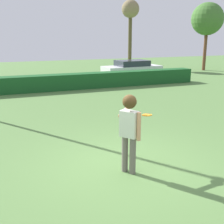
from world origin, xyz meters
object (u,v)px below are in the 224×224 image
(parked_car_white, at_px, (132,68))
(maple_tree, at_px, (207,19))
(birch_tree, at_px, (130,13))
(person, at_px, (129,125))
(frisbee, at_px, (147,115))

(parked_car_white, xyz_separation_m, maple_tree, (7.87, 1.90, 3.59))
(maple_tree, xyz_separation_m, birch_tree, (-5.23, 4.13, 0.67))
(person, relative_size, birch_tree, 0.29)
(maple_tree, height_order, birch_tree, birch_tree)
(frisbee, distance_m, maple_tree, 20.83)
(person, xyz_separation_m, maple_tree, (14.43, 15.48, 3.17))
(person, xyz_separation_m, parked_car_white, (6.56, 13.58, -0.42))
(frisbee, relative_size, parked_car_white, 0.05)
(frisbee, relative_size, birch_tree, 0.04)
(person, bearing_deg, birch_tree, 64.88)
(person, relative_size, maple_tree, 0.31)
(maple_tree, bearing_deg, parked_car_white, -166.45)
(person, height_order, maple_tree, maple_tree)
(person, distance_m, birch_tree, 21.99)
(frisbee, xyz_separation_m, parked_car_white, (6.00, 13.34, -0.52))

